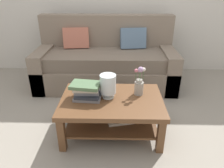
{
  "coord_description": "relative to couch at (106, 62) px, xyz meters",
  "views": [
    {
      "loc": [
        0.03,
        -2.24,
        1.55
      ],
      "look_at": [
        -0.01,
        -0.15,
        0.52
      ],
      "focal_mm": 34.09,
      "sensor_mm": 36.0,
      "label": 1
    }
  ],
  "objects": [
    {
      "name": "ground_plane",
      "position": [
        0.13,
        -0.97,
        -0.36
      ],
      "size": [
        10.0,
        10.0,
        0.0
      ],
      "primitive_type": "plane",
      "color": "gray"
    },
    {
      "name": "couch",
      "position": [
        0.0,
        0.0,
        0.0
      ],
      "size": [
        2.13,
        0.9,
        1.06
      ],
      "color": "#7A6B5B",
      "rests_on": "ground"
    },
    {
      "name": "coffee_table",
      "position": [
        0.13,
        -1.26,
        -0.06
      ],
      "size": [
        1.08,
        0.73,
        0.42
      ],
      "color": "brown",
      "rests_on": "ground"
    },
    {
      "name": "book_stack_main",
      "position": [
        -0.14,
        -1.25,
        0.14
      ],
      "size": [
        0.33,
        0.25,
        0.17
      ],
      "color": "slate",
      "rests_on": "coffee_table"
    },
    {
      "name": "glass_hurricane_vase",
      "position": [
        0.08,
        -1.23,
        0.21
      ],
      "size": [
        0.17,
        0.17,
        0.26
      ],
      "color": "silver",
      "rests_on": "coffee_table"
    },
    {
      "name": "flower_pitcher",
      "position": [
        0.41,
        -1.15,
        0.18
      ],
      "size": [
        0.12,
        0.11,
        0.33
      ],
      "color": "#9E998E",
      "rests_on": "coffee_table"
    }
  ]
}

